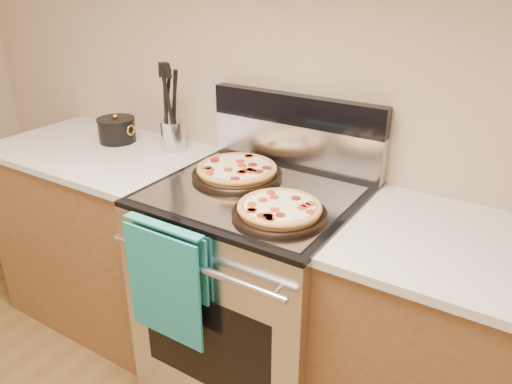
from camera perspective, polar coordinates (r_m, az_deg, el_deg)
The scene contains 16 objects.
wall_back at distance 2.02m, azimuth 5.38°, elevation 14.81°, with size 4.00×4.00×0.00m, color tan.
range_body at distance 2.10m, azimuth -0.12°, elevation -11.69°, with size 0.76×0.68×0.90m, color #B7B7BC.
oven_window at distance 1.88m, azimuth -5.84°, elevation -16.75°, with size 0.56×0.01×0.40m, color black.
cooktop at distance 1.86m, azimuth -0.13°, elevation -0.21°, with size 0.76×0.68×0.02m, color black.
backsplash_lower at distance 2.07m, azimuth 4.50°, elevation 5.36°, with size 0.76×0.06×0.18m, color silver.
backsplash_upper at distance 2.03m, azimuth 4.64°, elevation 9.36°, with size 0.76×0.06×0.12m, color black.
oven_handle at distance 1.65m, azimuth -7.22°, elevation -8.34°, with size 0.03×0.03×0.70m, color silver.
dish_towel at distance 1.77m, azimuth -10.11°, elevation -9.85°, with size 0.32×0.05×0.42m, color #1B708A, non-canonical shape.
foil_sheet at distance 1.83m, azimuth -0.63°, elevation -0.17°, with size 0.70×0.55×0.01m, color gray.
cabinet_left at distance 2.62m, azimuth -16.26°, elevation -4.95°, with size 1.00×0.62×0.88m, color brown.
countertop_left at distance 2.44m, azimuth -17.52°, elevation 4.40°, with size 1.02×0.64×0.03m, color beige.
cabinet_right at distance 1.92m, azimuth 24.58°, elevation -18.86°, with size 1.00×0.62×0.88m, color brown.
pepperoni_pizza_back at distance 1.96m, azimuth -2.18°, elevation 2.41°, with size 0.35×0.35×0.05m, color #AD6935, non-canonical shape.
pepperoni_pizza_front at distance 1.66m, azimuth 2.70°, elevation -2.04°, with size 0.32×0.32×0.04m, color #AD6935, non-canonical shape.
utensil_crock at distance 2.32m, azimuth -9.45°, elevation 6.40°, with size 0.11×0.11×0.14m, color silver.
saucepan at distance 2.49m, azimuth -15.61°, elevation 6.74°, with size 0.17×0.17×0.11m, color black.
Camera 1 is at (0.91, 0.23, 1.69)m, focal length 35.00 mm.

